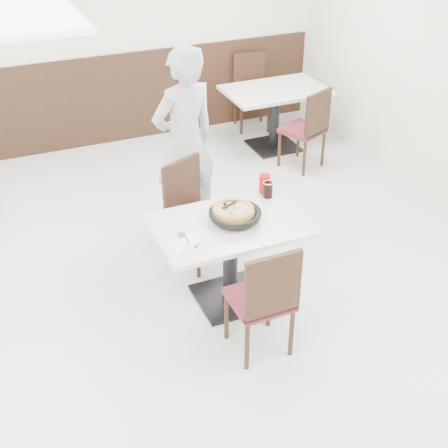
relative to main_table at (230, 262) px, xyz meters
name	(u,v)px	position (x,y,z in m)	size (l,w,h in m)	color
floor	(190,308)	(-0.35, 0.01, -0.38)	(7.00, 7.00, 0.00)	#A7A7A2
wall_back	(79,32)	(-0.35, 3.51, 1.02)	(6.00, 0.04, 2.80)	silver
wainscot_back	(88,103)	(-0.35, 3.49, 0.18)	(5.90, 0.03, 1.10)	black
main_table	(230,262)	(0.00, 0.00, 0.00)	(1.20, 0.80, 0.75)	beige
chair_near	(259,297)	(-0.03, -0.61, 0.10)	(0.42, 0.42, 0.95)	black
chair_far	(198,216)	(-0.04, 0.62, 0.10)	(0.42, 0.42, 0.95)	black
trivet	(235,220)	(0.03, 0.00, 0.39)	(0.13, 0.13, 0.04)	black
pizza_pan	(235,217)	(0.04, 0.01, 0.42)	(0.38, 0.38, 0.01)	black
pizza	(233,211)	(0.05, 0.06, 0.44)	(0.34, 0.34, 0.02)	tan
pizza_server	(237,212)	(0.05, -0.01, 0.47)	(0.08, 0.10, 0.00)	silver
napkin	(181,245)	(-0.46, -0.14, 0.38)	(0.16, 0.16, 0.00)	white
side_plate	(188,240)	(-0.40, -0.11, 0.38)	(0.19, 0.19, 0.01)	white
fork	(187,240)	(-0.40, -0.12, 0.39)	(0.01, 0.14, 0.00)	silver
cola_glass	(268,190)	(0.45, 0.25, 0.44)	(0.08, 0.08, 0.13)	black
red_cup	(265,184)	(0.46, 0.34, 0.45)	(0.09, 0.09, 0.16)	#B1060D
diner_person	(185,143)	(0.07, 1.22, 0.53)	(0.66, 0.43, 1.81)	silver
bg_table_right	(274,119)	(1.70, 2.55, 0.00)	(1.20, 0.80, 0.75)	beige
bg_chair_right_near	(303,128)	(1.75, 1.95, 0.10)	(0.42, 0.42, 0.95)	black
bg_chair_right_far	(252,93)	(1.71, 3.20, 0.10)	(0.42, 0.42, 0.95)	black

